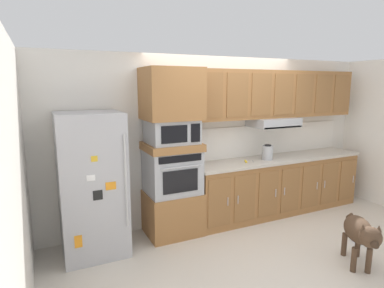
{
  "coord_description": "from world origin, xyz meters",
  "views": [
    {
      "loc": [
        -2.55,
        -3.25,
        2.07
      ],
      "look_at": [
        -0.72,
        0.6,
        1.29
      ],
      "focal_mm": 30.13,
      "sensor_mm": 36.0,
      "label": 1
    }
  ],
  "objects_px": {
    "refrigerator": "(92,184)",
    "electric_kettle": "(267,152)",
    "built_in_oven": "(172,171)",
    "dog": "(360,233)",
    "microwave": "(172,131)",
    "screwdriver": "(246,161)",
    "dog_food_bowl": "(360,239)"
  },
  "relations": [
    {
      "from": "dog",
      "to": "dog_food_bowl",
      "type": "xyz_separation_m",
      "value": [
        0.59,
        0.42,
        -0.39
      ]
    },
    {
      "from": "screwdriver",
      "to": "dog_food_bowl",
      "type": "distance_m",
      "value": 1.85
    },
    {
      "from": "screwdriver",
      "to": "dog",
      "type": "relative_size",
      "value": 0.2
    },
    {
      "from": "electric_kettle",
      "to": "built_in_oven",
      "type": "bearing_deg",
      "value": 178.3
    },
    {
      "from": "microwave",
      "to": "screwdriver",
      "type": "xyz_separation_m",
      "value": [
        1.19,
        -0.05,
        -0.53
      ]
    },
    {
      "from": "screwdriver",
      "to": "electric_kettle",
      "type": "height_order",
      "value": "electric_kettle"
    },
    {
      "from": "dog_food_bowl",
      "to": "refrigerator",
      "type": "bearing_deg",
      "value": 158.99
    },
    {
      "from": "refrigerator",
      "to": "screwdriver",
      "type": "relative_size",
      "value": 10.87
    },
    {
      "from": "built_in_oven",
      "to": "dog",
      "type": "relative_size",
      "value": 0.86
    },
    {
      "from": "electric_kettle",
      "to": "dog",
      "type": "xyz_separation_m",
      "value": [
        0.0,
        -1.69,
        -0.61
      ]
    },
    {
      "from": "built_in_oven",
      "to": "microwave",
      "type": "height_order",
      "value": "microwave"
    },
    {
      "from": "microwave",
      "to": "dog_food_bowl",
      "type": "distance_m",
      "value": 2.93
    },
    {
      "from": "refrigerator",
      "to": "electric_kettle",
      "type": "relative_size",
      "value": 7.33
    },
    {
      "from": "refrigerator",
      "to": "microwave",
      "type": "height_order",
      "value": "refrigerator"
    },
    {
      "from": "refrigerator",
      "to": "dog",
      "type": "relative_size",
      "value": 2.17
    },
    {
      "from": "electric_kettle",
      "to": "dog_food_bowl",
      "type": "relative_size",
      "value": 1.2
    },
    {
      "from": "screwdriver",
      "to": "dog_food_bowl",
      "type": "xyz_separation_m",
      "value": [
        0.99,
        -1.27,
        -0.9
      ]
    },
    {
      "from": "refrigerator",
      "to": "dog",
      "type": "height_order",
      "value": "refrigerator"
    },
    {
      "from": "built_in_oven",
      "to": "dog",
      "type": "bearing_deg",
      "value": -47.55
    },
    {
      "from": "screwdriver",
      "to": "dog",
      "type": "height_order",
      "value": "screwdriver"
    },
    {
      "from": "microwave",
      "to": "screwdriver",
      "type": "relative_size",
      "value": 3.98
    },
    {
      "from": "screwdriver",
      "to": "built_in_oven",
      "type": "bearing_deg",
      "value": 177.45
    },
    {
      "from": "dog",
      "to": "electric_kettle",
      "type": "bearing_deg",
      "value": -145.36
    },
    {
      "from": "refrigerator",
      "to": "microwave",
      "type": "distance_m",
      "value": 1.23
    },
    {
      "from": "electric_kettle",
      "to": "dog_food_bowl",
      "type": "xyz_separation_m",
      "value": [
        0.6,
        -1.27,
        -1.0
      ]
    },
    {
      "from": "refrigerator",
      "to": "electric_kettle",
      "type": "distance_m",
      "value": 2.67
    },
    {
      "from": "refrigerator",
      "to": "dog_food_bowl",
      "type": "xyz_separation_m",
      "value": [
        3.26,
        -1.25,
        -0.85
      ]
    },
    {
      "from": "screwdriver",
      "to": "electric_kettle",
      "type": "relative_size",
      "value": 0.67
    },
    {
      "from": "screwdriver",
      "to": "electric_kettle",
      "type": "distance_m",
      "value": 0.41
    },
    {
      "from": "refrigerator",
      "to": "built_in_oven",
      "type": "xyz_separation_m",
      "value": [
        1.08,
        0.07,
        0.02
      ]
    },
    {
      "from": "microwave",
      "to": "electric_kettle",
      "type": "height_order",
      "value": "microwave"
    },
    {
      "from": "built_in_oven",
      "to": "dog_food_bowl",
      "type": "relative_size",
      "value": 3.5
    }
  ]
}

